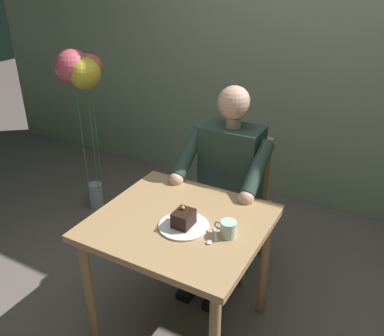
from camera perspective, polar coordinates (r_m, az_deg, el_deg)
ground_plane at (r=2.54m, az=-1.47°, el=-21.05°), size 14.00×14.00×0.00m
cafe_rear_panel at (r=3.38m, az=14.44°, el=19.40°), size 6.40×0.12×3.00m
dining_table at (r=2.12m, az=-1.66°, el=-9.51°), size 0.84×0.77×0.73m
chair at (r=2.74m, az=6.08°, el=-3.87°), size 0.42×0.42×0.90m
seated_person at (r=2.52m, az=4.70°, el=-2.49°), size 0.53×0.58×1.26m
dessert_plate at (r=2.01m, az=-1.17°, el=-8.08°), size 0.25×0.25×0.01m
cake_slice at (r=1.98m, az=-1.18°, el=-7.04°), size 0.09×0.11×0.10m
coffee_cup at (r=1.93m, az=5.05°, el=-8.42°), size 0.11×0.08×0.08m
dessert_spoon at (r=1.93m, az=2.81°, el=-9.82°), size 0.07×0.14×0.01m
balloon_display at (r=3.19m, az=-15.09°, el=11.75°), size 0.34×0.37×1.34m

